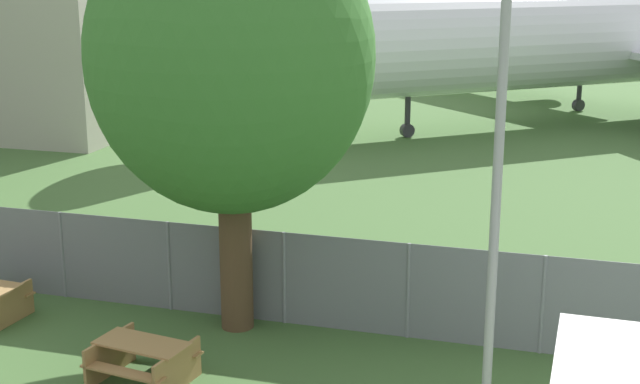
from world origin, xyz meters
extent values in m
cylinder|color=slate|center=(-5.09, 9.67, 0.97)|extent=(0.07, 0.07, 1.94)
cylinder|color=slate|center=(-2.55, 9.67, 0.97)|extent=(0.07, 0.07, 1.94)
cylinder|color=slate|center=(0.00, 9.67, 0.97)|extent=(0.07, 0.07, 1.94)
cylinder|color=slate|center=(2.55, 9.67, 0.97)|extent=(0.07, 0.07, 1.94)
cylinder|color=slate|center=(5.09, 9.67, 0.97)|extent=(0.07, 0.07, 1.94)
cube|color=slate|center=(0.00, 9.67, 0.97)|extent=(56.00, 0.01, 1.94)
cylinder|color=silver|center=(5.89, 35.48, 3.79)|extent=(24.87, 21.48, 4.18)
cone|color=silver|center=(-6.83, 25.03, 3.79)|extent=(5.88, 5.88, 4.18)
cube|color=silver|center=(1.57, 43.01, 3.17)|extent=(12.25, 11.72, 0.30)
cylinder|color=#939399|center=(3.09, 41.75, 2.08)|extent=(4.10, 3.84, 1.88)
cylinder|color=#2D2D33|center=(-1.33, 29.55, 0.85)|extent=(0.24, 0.24, 1.70)
cylinder|color=#2D2D33|center=(-1.33, 29.55, 0.28)|extent=(0.62, 0.59, 0.56)
cylinder|color=#2D2D33|center=(5.41, 38.33, 0.85)|extent=(0.24, 0.24, 1.70)
cylinder|color=#2D2D33|center=(5.41, 38.33, 0.28)|extent=(0.62, 0.59, 0.56)
cube|color=#A37A47|center=(-1.53, 6.46, 0.74)|extent=(1.73, 0.99, 0.04)
cube|color=#A37A47|center=(-1.45, 7.01, 0.44)|extent=(1.66, 0.52, 0.04)
cube|color=#A37A47|center=(-1.61, 5.91, 0.44)|extent=(1.66, 0.52, 0.04)
cube|color=#A37A47|center=(-0.82, 6.35, 0.37)|extent=(0.27, 1.39, 0.74)
cube|color=#A37A47|center=(-2.24, 6.57, 0.37)|extent=(0.27, 1.39, 0.74)
cube|color=#A37A47|center=(-5.33, 8.03, 0.37)|extent=(0.17, 1.40, 0.74)
cylinder|color=#4C3823|center=(-0.85, 9.22, 1.57)|extent=(0.65, 0.65, 3.15)
ellipsoid|color=#38702D|center=(-0.85, 9.22, 5.46)|extent=(5.44, 5.44, 5.98)
cylinder|color=#99999E|center=(4.33, 7.42, 3.86)|extent=(0.16, 0.16, 7.72)
camera|label=1|loc=(5.50, -6.38, 7.25)|focal=50.00mm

